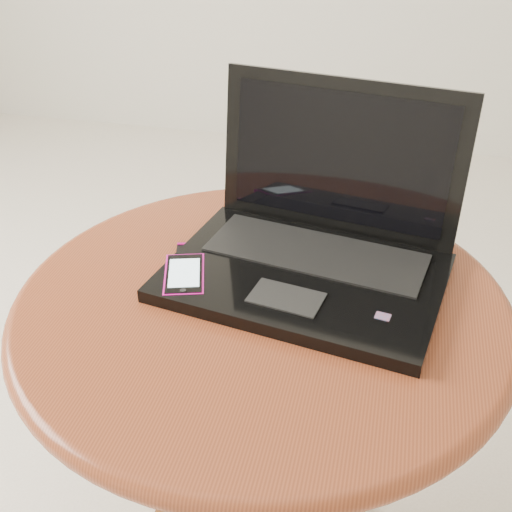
# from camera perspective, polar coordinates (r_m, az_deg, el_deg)

# --- Properties ---
(table) EXTENTS (0.70, 0.70, 0.55)m
(table) POSITION_cam_1_polar(r_m,az_deg,el_deg) (0.97, 0.47, -9.13)
(table) COLOR #5D2811
(table) RESTS_ON ground
(laptop) EXTENTS (0.43, 0.36, 0.25)m
(laptop) POSITION_cam_1_polar(r_m,az_deg,el_deg) (0.93, 5.26, 1.34)
(laptop) COLOR black
(laptop) RESTS_ON table
(phone_black) EXTENTS (0.08, 0.12, 0.01)m
(phone_black) POSITION_cam_1_polar(r_m,az_deg,el_deg) (0.95, -5.64, -0.60)
(phone_black) COLOR black
(phone_black) RESTS_ON table
(phone_pink) EXTENTS (0.08, 0.11, 0.01)m
(phone_pink) POSITION_cam_1_polar(r_m,az_deg,el_deg) (0.91, -6.43, -1.80)
(phone_pink) COLOR #E50F99
(phone_pink) RESTS_ON phone_black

